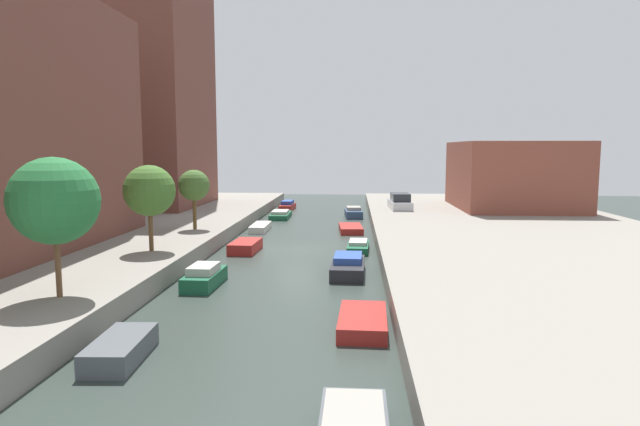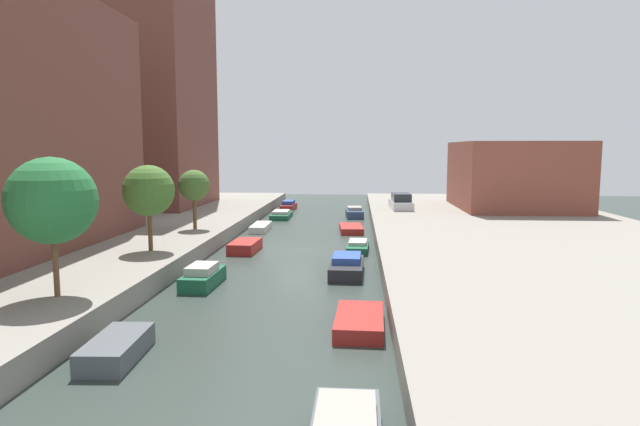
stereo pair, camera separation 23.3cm
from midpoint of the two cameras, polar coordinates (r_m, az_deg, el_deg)
name	(u,v)px [view 1 (the left image)]	position (r m, az deg, el deg)	size (l,w,h in m)	color
ground_plane	(297,250)	(34.25, -2.64, -3.92)	(84.00, 84.00, 0.00)	#2D3833
quay_left	(68,240)	(38.77, -25.29, -2.57)	(20.00, 64.00, 1.00)	gray
quay_right	(539,245)	(35.79, 22.01, -3.14)	(20.00, 64.00, 1.00)	gray
apartment_tower_far	(145,72)	(54.49, -18.15, 13.96)	(10.00, 13.11, 24.95)	brown
low_block_right	(513,175)	(52.19, 19.57, 3.81)	(10.00, 12.19, 6.01)	brown
street_tree_0	(54,201)	(21.51, -26.57, 1.14)	(3.14, 3.14, 5.09)	brown
street_tree_1	(149,191)	(29.61, -17.81, 2.24)	(2.68, 2.68, 4.54)	brown
street_tree_2	(194,186)	(37.03, -13.37, 2.83)	(2.08, 2.08, 3.99)	brown
parked_car	(400,202)	(48.96, 8.32, 1.13)	(1.97, 4.75, 1.44)	#B7B7BC
moored_boat_left_0	(120,349)	(17.91, -20.71, -13.30)	(1.55, 3.08, 0.69)	#4C5156
moored_boat_left_1	(204,277)	(25.82, -12.39, -6.63)	(1.43, 3.30, 1.04)	#195638
moored_boat_left_2	(245,246)	(33.92, -8.10, -3.52)	(1.67, 3.21, 0.67)	maroon
moored_boat_left_3	(260,227)	(42.41, -6.48, -1.52)	(1.26, 3.88, 0.53)	beige
moored_boat_left_4	(281,215)	(50.05, -4.33, -0.18)	(1.73, 4.48, 0.72)	#195638
moored_boat_left_5	(287,206)	(56.80, -3.58, 0.76)	(1.43, 3.85, 0.97)	maroon
moored_boat_right_1	(363,322)	(19.56, 4.19, -11.38)	(1.80, 3.56, 0.54)	maroon
moored_boat_right_2	(348,266)	(27.59, 2.73, -5.65)	(1.74, 3.99, 1.00)	#232328
moored_boat_right_3	(358,246)	(33.97, 3.87, -3.54)	(1.44, 3.52, 0.66)	#195638
moored_boat_right_4	(351,229)	(41.74, 3.11, -1.66)	(1.97, 3.95, 0.48)	maroon
moored_boat_right_5	(354,213)	(50.41, 3.44, 0.02)	(1.75, 3.32, 1.00)	#33476B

